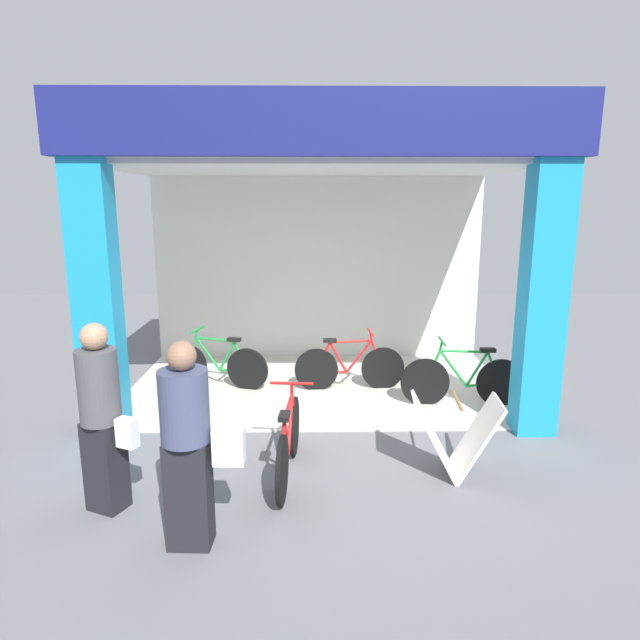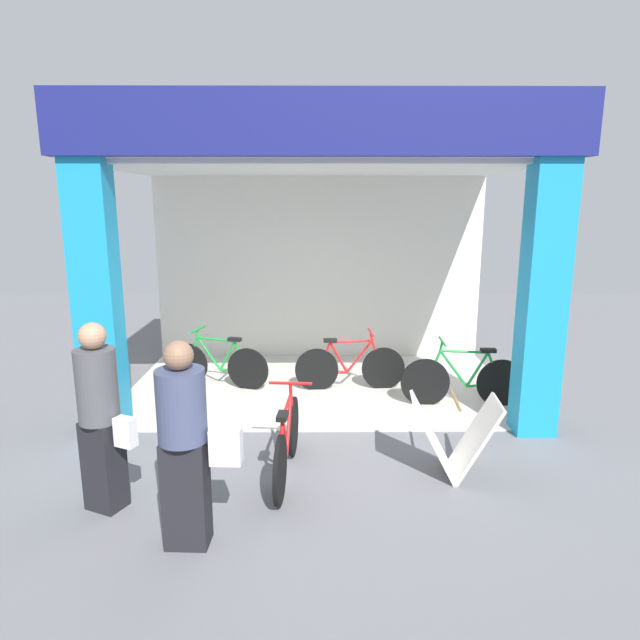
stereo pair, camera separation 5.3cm
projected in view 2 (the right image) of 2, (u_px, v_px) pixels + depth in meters
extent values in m
plane|color=slate|center=(320.00, 432.00, 6.30)|extent=(18.63, 18.63, 0.00)
cube|color=beige|center=(320.00, 386.00, 7.82)|extent=(5.31, 3.13, 0.02)
cube|color=silver|center=(319.00, 267.00, 9.03)|extent=(5.31, 0.12, 3.04)
cube|color=#198CBF|center=(97.00, 303.00, 5.95)|extent=(0.45, 0.36, 3.04)
cube|color=#198CBF|center=(542.00, 302.00, 5.98)|extent=(0.45, 0.36, 3.04)
cube|color=navy|center=(321.00, 122.00, 5.42)|extent=(5.51, 0.20, 0.65)
cube|color=silver|center=(320.00, 169.00, 7.17)|extent=(5.31, 3.13, 0.06)
cylinder|color=black|center=(317.00, 370.00, 7.60)|extent=(0.61, 0.07, 0.60)
cylinder|color=black|center=(383.00, 369.00, 7.65)|extent=(0.61, 0.07, 0.60)
cylinder|color=red|center=(332.00, 371.00, 7.62)|extent=(0.41, 0.05, 0.08)
cylinder|color=red|center=(339.00, 357.00, 7.58)|extent=(0.27, 0.05, 0.45)
cylinder|color=red|center=(359.00, 357.00, 7.59)|extent=(0.37, 0.05, 0.47)
cylinder|color=red|center=(351.00, 342.00, 7.54)|extent=(0.58, 0.06, 0.05)
cylinder|color=red|center=(324.00, 356.00, 7.56)|extent=(0.20, 0.04, 0.41)
cylinder|color=red|center=(377.00, 355.00, 7.60)|extent=(0.18, 0.04, 0.42)
cylinder|color=red|center=(371.00, 336.00, 7.54)|extent=(0.05, 0.04, 0.13)
cylinder|color=red|center=(371.00, 332.00, 7.53)|extent=(0.05, 0.42, 0.03)
cube|color=black|center=(330.00, 340.00, 7.52)|extent=(0.19, 0.10, 0.05)
cylinder|color=black|center=(248.00, 369.00, 7.62)|extent=(0.59, 0.21, 0.60)
cylinder|color=black|center=(188.00, 364.00, 7.87)|extent=(0.59, 0.21, 0.60)
cylinder|color=#198C33|center=(234.00, 370.00, 7.69)|extent=(0.40, 0.15, 0.08)
cylinder|color=#198C33|center=(228.00, 356.00, 7.67)|extent=(0.26, 0.11, 0.45)
cylinder|color=#198C33|center=(209.00, 354.00, 7.74)|extent=(0.36, 0.14, 0.47)
cylinder|color=#198C33|center=(216.00, 339.00, 7.67)|extent=(0.56, 0.19, 0.05)
cylinder|color=#198C33|center=(241.00, 355.00, 7.61)|extent=(0.20, 0.09, 0.40)
cylinder|color=#198C33|center=(193.00, 351.00, 7.81)|extent=(0.18, 0.08, 0.42)
cylinder|color=#198C33|center=(198.00, 333.00, 7.73)|extent=(0.06, 0.05, 0.13)
cylinder|color=#198C33|center=(198.00, 329.00, 7.71)|extent=(0.15, 0.41, 0.03)
cube|color=black|center=(235.00, 339.00, 7.58)|extent=(0.20, 0.14, 0.05)
cylinder|color=black|center=(501.00, 383.00, 7.00)|extent=(0.63, 0.07, 0.63)
cylinder|color=black|center=(425.00, 382.00, 7.04)|extent=(0.63, 0.07, 0.63)
cylinder|color=#198C33|center=(483.00, 385.00, 7.02)|extent=(0.42, 0.05, 0.08)
cylinder|color=#198C33|center=(477.00, 370.00, 6.98)|extent=(0.28, 0.05, 0.47)
cylinder|color=#198C33|center=(454.00, 369.00, 6.99)|extent=(0.39, 0.05, 0.49)
cylinder|color=#198C33|center=(464.00, 352.00, 6.93)|extent=(0.60, 0.06, 0.05)
cylinder|color=#198C33|center=(494.00, 368.00, 6.96)|extent=(0.21, 0.04, 0.42)
cylinder|color=#198C33|center=(433.00, 367.00, 6.99)|extent=(0.19, 0.04, 0.44)
cylinder|color=#198C33|center=(441.00, 346.00, 6.93)|extent=(0.05, 0.04, 0.13)
cylinder|color=#198C33|center=(442.00, 341.00, 6.91)|extent=(0.05, 0.44, 0.03)
cube|color=black|center=(488.00, 350.00, 6.92)|extent=(0.19, 0.10, 0.05)
cylinder|color=black|center=(280.00, 470.00, 4.78)|extent=(0.09, 0.62, 0.61)
cylinder|color=black|center=(293.00, 426.00, 5.70)|extent=(0.09, 0.62, 0.61)
cylinder|color=red|center=(284.00, 461.00, 5.00)|extent=(0.07, 0.41, 0.08)
cylinder|color=red|center=(285.00, 436.00, 5.04)|extent=(0.06, 0.27, 0.46)
cylinder|color=red|center=(289.00, 423.00, 5.32)|extent=(0.06, 0.38, 0.48)
cylinder|color=red|center=(287.00, 406.00, 5.16)|extent=(0.08, 0.59, 0.05)
cylinder|color=red|center=(281.00, 444.00, 4.84)|extent=(0.05, 0.20, 0.41)
cylinder|color=red|center=(292.00, 411.00, 5.56)|extent=(0.05, 0.19, 0.43)
cylinder|color=red|center=(291.00, 389.00, 5.42)|extent=(0.04, 0.05, 0.13)
cylinder|color=red|center=(290.00, 383.00, 5.40)|extent=(0.43, 0.06, 0.03)
cube|color=black|center=(282.00, 416.00, 4.87)|extent=(0.11, 0.19, 0.05)
cube|color=silver|center=(432.00, 437.00, 5.27)|extent=(0.47, 0.54, 0.78)
cube|color=silver|center=(475.00, 439.00, 5.23)|extent=(0.47, 0.54, 0.78)
cylinder|color=olive|center=(456.00, 400.00, 5.17)|extent=(0.08, 0.51, 0.03)
cube|color=black|center=(104.00, 465.00, 4.69)|extent=(0.37, 0.34, 0.80)
cylinder|color=#4C4C51|center=(97.00, 386.00, 4.53)|extent=(0.44, 0.44, 0.63)
sphere|color=tan|center=(92.00, 336.00, 4.44)|extent=(0.22, 0.22, 0.22)
cube|color=white|center=(125.00, 432.00, 4.50)|extent=(0.20, 0.16, 0.25)
cube|color=black|center=(186.00, 493.00, 4.17)|extent=(0.34, 0.25, 0.86)
cylinder|color=#3F4766|center=(181.00, 406.00, 4.02)|extent=(0.38, 0.38, 0.55)
sphere|color=#8C664C|center=(178.00, 355.00, 3.94)|extent=(0.22, 0.22, 0.22)
cube|color=white|center=(226.00, 446.00, 4.08)|extent=(0.24, 0.15, 0.28)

